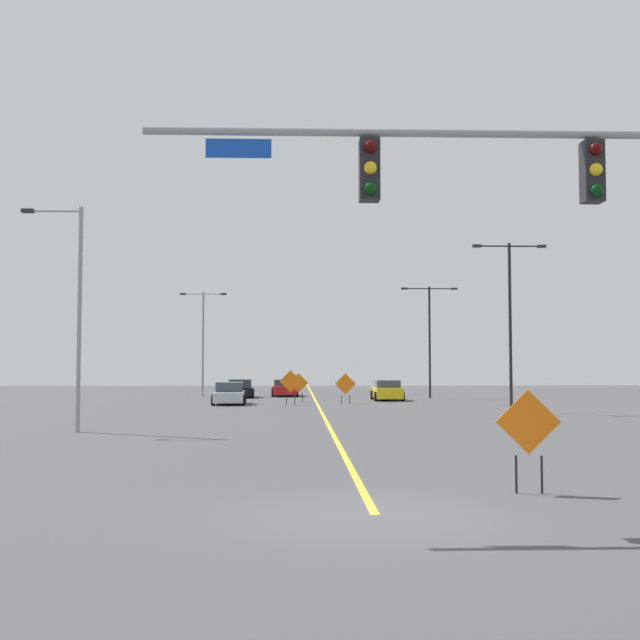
# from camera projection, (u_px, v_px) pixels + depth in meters

# --- Properties ---
(ground) EXTENTS (150.12, 150.12, 0.00)m
(ground) POSITION_uv_depth(u_px,v_px,m) (375.00, 515.00, 12.76)
(ground) COLOR #444447
(road_centre_stripe) EXTENTS (0.16, 83.40, 0.01)m
(road_centre_stripe) POSITION_uv_depth(u_px,v_px,m) (315.00, 399.00, 54.38)
(road_centre_stripe) COLOR yellow
(road_centre_stripe) RESTS_ON ground
(traffic_signal_assembly) EXTENTS (11.47, 0.44, 6.71)m
(traffic_signal_assembly) POSITION_uv_depth(u_px,v_px,m) (591.00, 208.00, 13.15)
(traffic_signal_assembly) COLOR gray
(traffic_signal_assembly) RESTS_ON ground
(street_lamp_far_right) EXTENTS (2.25, 0.24, 8.26)m
(street_lamp_far_right) POSITION_uv_depth(u_px,v_px,m) (75.00, 306.00, 28.52)
(street_lamp_far_right) COLOR gray
(street_lamp_far_right) RESTS_ON ground
(street_lamp_mid_left) EXTENTS (3.79, 0.24, 8.66)m
(street_lamp_mid_left) POSITION_uv_depth(u_px,v_px,m) (510.00, 312.00, 39.76)
(street_lamp_mid_left) COLOR black
(street_lamp_mid_left) RESTS_ON ground
(street_lamp_near_right) EXTENTS (4.10, 0.24, 8.09)m
(street_lamp_near_right) POSITION_uv_depth(u_px,v_px,m) (430.00, 331.00, 56.45)
(street_lamp_near_right) COLOR black
(street_lamp_near_right) RESTS_ON ground
(street_lamp_far_left) EXTENTS (3.56, 0.24, 7.98)m
(street_lamp_far_left) POSITION_uv_depth(u_px,v_px,m) (203.00, 334.00, 59.62)
(street_lamp_far_left) COLOR gray
(street_lamp_far_left) RESTS_ON ground
(construction_sign_left_lane) EXTENTS (1.29, 0.32, 1.89)m
(construction_sign_left_lane) POSITION_uv_depth(u_px,v_px,m) (345.00, 385.00, 48.11)
(construction_sign_left_lane) COLOR orange
(construction_sign_left_lane) RESTS_ON ground
(construction_sign_right_lane) EXTENTS (1.24, 0.16, 1.99)m
(construction_sign_right_lane) POSITION_uv_depth(u_px,v_px,m) (528.00, 427.00, 14.96)
(construction_sign_right_lane) COLOR orange
(construction_sign_right_lane) RESTS_ON ground
(construction_sign_median_far) EXTENTS (1.26, 0.16, 1.87)m
(construction_sign_median_far) POSITION_uv_depth(u_px,v_px,m) (298.00, 384.00, 50.03)
(construction_sign_median_far) COLOR orange
(construction_sign_median_far) RESTS_ON ground
(construction_sign_right_shoulder) EXTENTS (1.33, 0.14, 2.09)m
(construction_sign_right_shoulder) POSITION_uv_depth(u_px,v_px,m) (291.00, 383.00, 46.69)
(construction_sign_right_shoulder) COLOR orange
(construction_sign_right_shoulder) RESTS_ON ground
(car_silver_far) EXTENTS (2.14, 4.20, 1.35)m
(car_silver_far) POSITION_uv_depth(u_px,v_px,m) (229.00, 394.00, 47.66)
(car_silver_far) COLOR #B7BABF
(car_silver_far) RESTS_ON ground
(car_yellow_distant) EXTENTS (1.99, 3.87, 1.37)m
(car_yellow_distant) POSITION_uv_depth(u_px,v_px,m) (387.00, 391.00, 52.75)
(car_yellow_distant) COLOR gold
(car_yellow_distant) RESTS_ON ground
(car_black_mid) EXTENTS (2.17, 3.95, 1.33)m
(car_black_mid) POSITION_uv_depth(u_px,v_px,m) (240.00, 389.00, 57.23)
(car_black_mid) COLOR black
(car_black_mid) RESTS_ON ground
(car_red_passing) EXTENTS (2.07, 4.14, 1.27)m
(car_red_passing) POSITION_uv_depth(u_px,v_px,m) (285.00, 388.00, 59.67)
(car_red_passing) COLOR red
(car_red_passing) RESTS_ON ground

